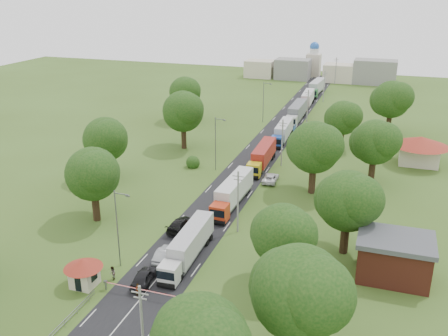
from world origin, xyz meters
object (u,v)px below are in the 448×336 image
at_px(info_sign, 295,131).
at_px(car_lane_mid, 164,254).
at_px(car_lane_front, 144,277).
at_px(pedestrian_near, 138,290).
at_px(boom_barrier, 130,288).
at_px(truck_0, 189,245).
at_px(guard_booth, 84,269).

distance_m(info_sign, car_lane_mid, 52.37).
bearing_deg(car_lane_front, pedestrian_near, 95.40).
bearing_deg(boom_barrier, car_lane_front, 81.89).
relative_size(boom_barrier, pedestrian_near, 5.97).
xyz_separation_m(boom_barrier, truck_0, (3.23, 9.15, 1.10)).
height_order(car_lane_front, pedestrian_near, car_lane_front).
relative_size(car_lane_front, pedestrian_near, 3.16).
height_order(guard_booth, car_lane_mid, guard_booth).
bearing_deg(truck_0, info_sign, 86.26).
xyz_separation_m(info_sign, car_lane_front, (-6.20, -57.49, -2.17)).
bearing_deg(guard_booth, info_sign, 78.32).
relative_size(truck_0, car_lane_mid, 2.94).
height_order(guard_booth, pedestrian_near, guard_booth).
bearing_deg(truck_0, car_lane_mid, -159.12).
height_order(car_lane_front, car_lane_mid, car_lane_front).
height_order(boom_barrier, truck_0, truck_0).
bearing_deg(car_lane_mid, pedestrian_near, 89.63).
bearing_deg(guard_booth, boom_barrier, 0.01).
relative_size(boom_barrier, car_lane_mid, 2.00).
bearing_deg(car_lane_front, car_lane_mid, -97.18).
bearing_deg(boom_barrier, info_sign, 83.76).
relative_size(guard_booth, truck_0, 0.32).
xyz_separation_m(guard_booth, car_lane_mid, (6.20, 8.05, -1.40)).
distance_m(info_sign, pedestrian_near, 60.26).
relative_size(boom_barrier, truck_0, 0.68).
bearing_deg(boom_barrier, truck_0, 70.53).
bearing_deg(car_lane_front, guard_booth, 14.86).
bearing_deg(pedestrian_near, car_lane_front, 68.08).
height_order(info_sign, pedestrian_near, info_sign).
distance_m(info_sign, truck_0, 50.97).
bearing_deg(car_lane_front, boom_barrier, 74.70).
height_order(guard_booth, info_sign, info_sign).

